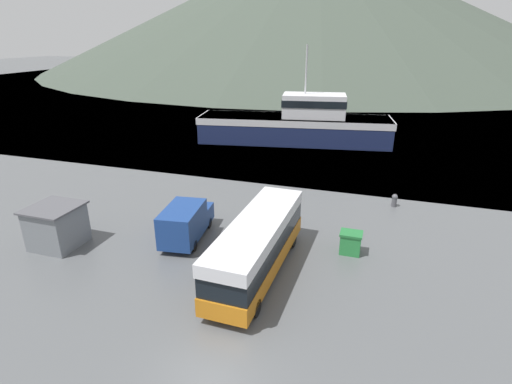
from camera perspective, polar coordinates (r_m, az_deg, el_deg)
The scene contains 9 objects.
ground_plane at distance 17.44m, azimuth -6.36°, elevation -24.47°, with size 400.00×400.00×0.00m, color #515456.
water_surface at distance 152.84m, azimuth 16.44°, elevation 16.05°, with size 240.00×240.00×0.00m, color slate.
hill_backdrop at distance 171.19m, azimuth 8.59°, elevation 24.90°, with size 201.50×201.50×46.14m, color #3D473D.
tour_bus at distance 22.09m, azimuth 0.26°, elevation -7.42°, with size 2.77×10.28×3.21m.
delivery_van at distance 26.20m, azimuth -10.01°, elevation -4.17°, with size 2.81×5.54×2.44m.
fishing_boat at distance 50.00m, azimuth 5.91°, elevation 9.68°, with size 23.90×9.33×11.47m.
storage_bin at distance 25.17m, azimuth 13.35°, elevation -7.04°, with size 1.33×1.06×1.40m.
dock_kiosk at distance 28.03m, azimuth -26.58°, elevation -4.36°, with size 2.99×3.00×2.67m.
mooring_bollard at distance 32.84m, azimuth 19.17°, elevation -1.06°, with size 0.44×0.44×1.01m.
Camera 1 is at (5.36, -10.90, 12.52)m, focal length 28.00 mm.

